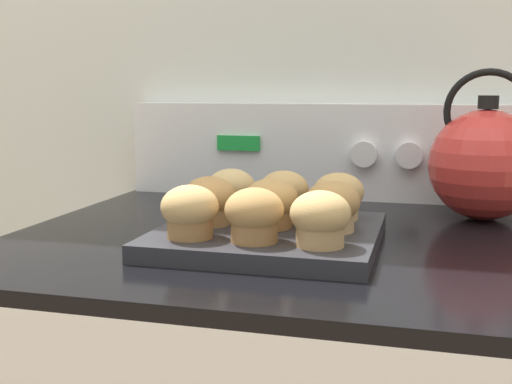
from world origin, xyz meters
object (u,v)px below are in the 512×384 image
Objects in this scene: muffin_r0_c1 at (254,215)px; muffin_r2_c1 at (284,193)px; muffin_r1_c2 at (332,206)px; tea_kettle at (486,162)px; muffin_r0_c0 at (190,211)px; muffin_r1_c0 at (210,201)px; muffin_r0_c2 at (320,219)px; muffin_r2_c0 at (231,191)px; muffin_r2_c2 at (339,196)px; muffin_pan at (269,236)px; muffin_r1_c1 at (271,203)px.

muffin_r0_c1 and muffin_r2_c1 have the same top height.
tea_kettle is at bearing 50.55° from muffin_r1_c2.
muffin_r0_c0 is 0.08m from muffin_r1_c0.
muffin_r0_c2 and muffin_r2_c0 have the same top height.
tea_kettle reaches higher than muffin_r0_c1.
muffin_pan is at bearing -135.28° from muffin_r2_c2.
muffin_r1_c2 is at bearing -27.36° from muffin_r2_c0.
muffin_r2_c2 is (-0.00, 0.16, 0.00)m from muffin_r0_c2.
muffin_r2_c2 is (0.08, 0.16, 0.00)m from muffin_r0_c1.
muffin_r2_c0 is (-0.08, 0.08, 0.00)m from muffin_r1_c1.
muffin_r2_c1 is 0.08m from muffin_r2_c2.
muffin_r0_c1 is 1.00× the size of muffin_r2_c1.
muffin_r1_c0 is 0.43m from tea_kettle.
tea_kettle is at bearing 40.93° from muffin_r1_c1.
muffin_r0_c0 is 0.08m from muffin_r0_c1.
muffin_r1_c1 is 1.00× the size of muffin_r2_c1.
muffin_r0_c0 and muffin_r1_c2 have the same top height.
muffin_r1_c2 is (0.08, -0.00, 0.00)m from muffin_r1_c1.
muffin_r1_c0 is 0.08m from muffin_r2_c0.
muffin_r2_c0 is at bearing 152.64° from muffin_r1_c2.
muffin_r0_c1 is 1.00× the size of muffin_r0_c2.
muffin_pan is at bearing -139.36° from tea_kettle.
muffin_r1_c0 is 0.12m from muffin_r2_c1.
muffin_r0_c2 is 0.08m from muffin_r1_c2.
muffin_r1_c0 is 1.00× the size of muffin_r1_c1.
muffin_r0_c0 is 0.11m from muffin_r1_c1.
muffin_r1_c1 and muffin_r1_c2 have the same top height.
muffin_r2_c0 is at bearing 87.52° from muffin_r1_c0.
tea_kettle is at bearing 29.88° from muffin_r2_c1.
muffin_r2_c2 is (0.16, 0.16, 0.00)m from muffin_r0_c0.
muffin_r2_c1 is 0.32m from tea_kettle.
muffin_r0_c1 is at bearing -64.08° from muffin_r2_c0.
muffin_r0_c2 and muffin_r1_c0 have the same top height.
muffin_r0_c0 and muffin_r0_c1 have the same top height.
muffin_r0_c2 is 0.18m from muffin_r1_c0.
muffin_r1_c1 is at bearing 133.42° from muffin_r0_c2.
muffin_r1_c1 is (-0.08, 0.08, 0.00)m from muffin_r0_c2.
muffin_r0_c0 is 0.18m from muffin_r1_c2.
muffin_r1_c2 reaches higher than muffin_pan.
muffin_r0_c0 is 1.00× the size of muffin_r0_c1.
muffin_r1_c2 is 0.11m from muffin_r2_c1.
muffin_r0_c2 is 1.00× the size of muffin_r1_c1.
muffin_r0_c1 is 0.42m from tea_kettle.
muffin_r0_c2 and muffin_r1_c1 have the same top height.
muffin_pan is 0.37m from tea_kettle.
muffin_r2_c2 is (-0.00, 0.08, 0.00)m from muffin_r1_c2.
muffin_r1_c2 is 1.00× the size of muffin_r2_c0.
muffin_r2_c1 is at bearing 63.71° from muffin_r0_c0.
muffin_pan is 0.04m from muffin_r1_c1.
muffin_r0_c1 and muffin_r2_c2 have the same top height.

